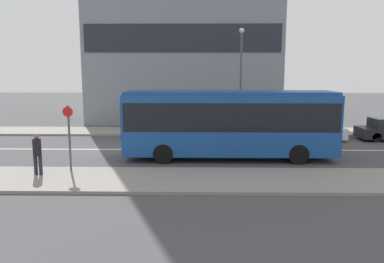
% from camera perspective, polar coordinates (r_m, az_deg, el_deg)
% --- Properties ---
extents(ground_plane, '(120.00, 120.00, 0.00)m').
position_cam_1_polar(ground_plane, '(21.82, -11.28, -2.70)').
color(ground_plane, '#444447').
extents(sidewalk_near, '(44.00, 3.50, 0.13)m').
position_cam_1_polar(sidewalk_near, '(15.93, -16.09, -7.00)').
color(sidewalk_near, gray).
rests_on(sidewalk_near, ground_plane).
extents(sidewalk_far, '(44.00, 3.50, 0.13)m').
position_cam_1_polar(sidewalk_far, '(27.84, -8.57, 0.04)').
color(sidewalk_far, gray).
rests_on(sidewalk_far, ground_plane).
extents(lane_centerline, '(41.80, 0.16, 0.01)m').
position_cam_1_polar(lane_centerline, '(21.81, -11.28, -2.69)').
color(lane_centerline, silver).
rests_on(lane_centerline, ground_plane).
extents(city_bus, '(10.52, 2.62, 3.43)m').
position_cam_1_polar(city_bus, '(18.97, 5.66, 1.72)').
color(city_bus, '#194793').
rests_on(city_bus, ground_plane).
extents(parked_car_0, '(4.64, 1.85, 1.44)m').
position_cam_1_polar(parked_car_0, '(25.40, 17.04, 0.26)').
color(parked_car_0, silver).
rests_on(parked_car_0, ground_plane).
extents(pedestrian_near_stop, '(0.35, 0.34, 1.76)m').
position_cam_1_polar(pedestrian_near_stop, '(16.78, -22.53, -2.79)').
color(pedestrian_near_stop, '#23232D').
rests_on(pedestrian_near_stop, sidewalk_near).
extents(bus_stop_sign, '(0.44, 0.12, 2.85)m').
position_cam_1_polar(bus_stop_sign, '(16.88, -18.22, -0.22)').
color(bus_stop_sign, '#4C4C51').
rests_on(bus_stop_sign, sidewalk_near).
extents(street_lamp, '(0.36, 0.36, 7.22)m').
position_cam_1_polar(street_lamp, '(26.40, 7.47, 9.26)').
color(street_lamp, '#4C4C51').
rests_on(street_lamp, sidewalk_far).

